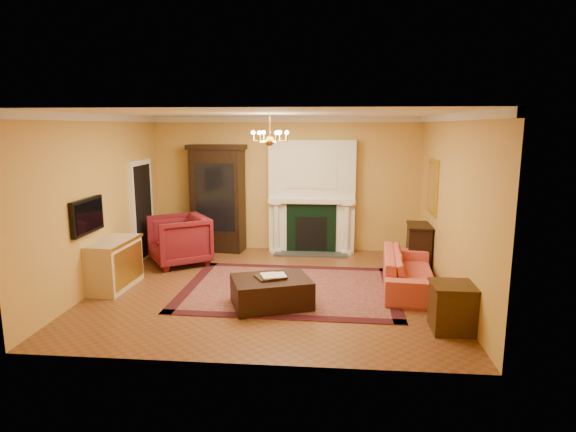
# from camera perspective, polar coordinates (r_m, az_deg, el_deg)

# --- Properties ---
(floor) EXTENTS (6.00, 5.50, 0.02)m
(floor) POSITION_cam_1_polar(r_m,az_deg,el_deg) (8.54, -2.04, -8.58)
(floor) COLOR brown
(floor) RESTS_ON ground
(ceiling) EXTENTS (6.00, 5.50, 0.02)m
(ceiling) POSITION_cam_1_polar(r_m,az_deg,el_deg) (8.07, -2.18, 12.12)
(ceiling) COLOR white
(ceiling) RESTS_ON wall_back
(wall_back) EXTENTS (6.00, 0.02, 3.00)m
(wall_back) POSITION_cam_1_polar(r_m,az_deg,el_deg) (10.89, -0.27, 3.78)
(wall_back) COLOR gold
(wall_back) RESTS_ON floor
(wall_front) EXTENTS (6.00, 0.02, 3.00)m
(wall_front) POSITION_cam_1_polar(r_m,az_deg,el_deg) (5.50, -5.74, -3.11)
(wall_front) COLOR gold
(wall_front) RESTS_ON floor
(wall_left) EXTENTS (0.02, 5.50, 3.00)m
(wall_left) POSITION_cam_1_polar(r_m,az_deg,el_deg) (9.05, -21.37, 1.64)
(wall_left) COLOR gold
(wall_left) RESTS_ON floor
(wall_right) EXTENTS (0.02, 5.50, 3.00)m
(wall_right) POSITION_cam_1_polar(r_m,az_deg,el_deg) (8.35, 18.86, 1.10)
(wall_right) COLOR gold
(wall_right) RESTS_ON floor
(fireplace) EXTENTS (1.90, 0.70, 2.50)m
(fireplace) POSITION_cam_1_polar(r_m,az_deg,el_deg) (10.70, 2.84, 2.00)
(fireplace) COLOR silver
(fireplace) RESTS_ON wall_back
(crown_molding) EXTENTS (6.00, 5.50, 0.12)m
(crown_molding) POSITION_cam_1_polar(r_m,az_deg,el_deg) (9.02, -1.39, 11.52)
(crown_molding) COLOR silver
(crown_molding) RESTS_ON ceiling
(doorway) EXTENTS (0.08, 1.05, 2.10)m
(doorway) POSITION_cam_1_polar(r_m,az_deg,el_deg) (10.63, -16.89, 0.67)
(doorway) COLOR white
(doorway) RESTS_ON wall_left
(tv_panel) EXTENTS (0.09, 0.95, 0.58)m
(tv_panel) POSITION_cam_1_polar(r_m,az_deg,el_deg) (8.52, -22.69, 0.01)
(tv_panel) COLOR black
(tv_panel) RESTS_ON wall_left
(gilt_mirror) EXTENTS (0.06, 0.76, 1.05)m
(gilt_mirror) POSITION_cam_1_polar(r_m,az_deg,el_deg) (9.67, 16.75, 3.35)
(gilt_mirror) COLOR gold
(gilt_mirror) RESTS_ON wall_right
(chandelier) EXTENTS (0.63, 0.55, 0.53)m
(chandelier) POSITION_cam_1_polar(r_m,az_deg,el_deg) (8.07, -2.16, 9.26)
(chandelier) COLOR #B88932
(chandelier) RESTS_ON ceiling
(oriental_rug) EXTENTS (3.74, 2.84, 0.01)m
(oriental_rug) POSITION_cam_1_polar(r_m,az_deg,el_deg) (8.48, 0.20, -8.59)
(oriental_rug) COLOR #4D101B
(oriental_rug) RESTS_ON floor
(china_cabinet) EXTENTS (1.20, 0.65, 2.29)m
(china_cabinet) POSITION_cam_1_polar(r_m,az_deg,el_deg) (10.92, -8.31, 1.81)
(china_cabinet) COLOR black
(china_cabinet) RESTS_ON floor
(wingback_armchair) EXTENTS (1.43, 1.45, 1.11)m
(wingback_armchair) POSITION_cam_1_polar(r_m,az_deg,el_deg) (10.06, -12.78, -2.53)
(wingback_armchair) COLOR maroon
(wingback_armchair) RESTS_ON floor
(pedestal_table) EXTENTS (0.38, 0.38, 0.69)m
(pedestal_table) POSITION_cam_1_polar(r_m,az_deg,el_deg) (10.03, -13.73, -3.52)
(pedestal_table) COLOR black
(pedestal_table) RESTS_ON floor
(commode) EXTENTS (0.59, 1.16, 0.85)m
(commode) POSITION_cam_1_polar(r_m,az_deg,el_deg) (8.95, -19.94, -5.40)
(commode) COLOR beige
(commode) RESTS_ON floor
(coral_sofa) EXTENTS (0.83, 2.23, 0.85)m
(coral_sofa) POSITION_cam_1_polar(r_m,az_deg,el_deg) (8.67, 14.17, -5.59)
(coral_sofa) COLOR #BD483B
(coral_sofa) RESTS_ON floor
(end_table) EXTENTS (0.55, 0.55, 0.64)m
(end_table) POSITION_cam_1_polar(r_m,az_deg,el_deg) (7.13, 18.89, -10.34)
(end_table) COLOR #3A220F
(end_table) RESTS_ON floor
(console_table) EXTENTS (0.51, 0.80, 0.85)m
(console_table) POSITION_cam_1_polar(r_m,az_deg,el_deg) (9.94, 15.21, -3.57)
(console_table) COLOR black
(console_table) RESTS_ON floor
(leather_ottoman) EXTENTS (1.41, 1.21, 0.44)m
(leather_ottoman) POSITION_cam_1_polar(r_m,az_deg,el_deg) (7.65, -1.99, -8.96)
(leather_ottoman) COLOR black
(leather_ottoman) RESTS_ON oriental_rug
(ottoman_tray) EXTENTS (0.55, 0.52, 0.03)m
(ottoman_tray) POSITION_cam_1_polar(r_m,az_deg,el_deg) (7.60, -2.07, -7.22)
(ottoman_tray) COLOR black
(ottoman_tray) RESTS_ON leather_ottoman
(book_a) EXTENTS (0.23, 0.11, 0.31)m
(book_a) POSITION_cam_1_polar(r_m,az_deg,el_deg) (7.48, -3.15, -6.14)
(book_a) COLOR gray
(book_a) RESTS_ON ottoman_tray
(book_b) EXTENTS (0.21, 0.08, 0.28)m
(book_b) POSITION_cam_1_polar(r_m,az_deg,el_deg) (7.53, -1.88, -6.14)
(book_b) COLOR gray
(book_b) RESTS_ON ottoman_tray
(topiary_left) EXTENTS (0.17, 0.17, 0.46)m
(topiary_left) POSITION_cam_1_polar(r_m,az_deg,el_deg) (10.67, -0.59, 3.56)
(topiary_left) COLOR tan
(topiary_left) RESTS_ON fireplace
(topiary_right) EXTENTS (0.15, 0.15, 0.41)m
(topiary_right) POSITION_cam_1_polar(r_m,az_deg,el_deg) (10.62, 6.08, 3.32)
(topiary_right) COLOR tan
(topiary_right) RESTS_ON fireplace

